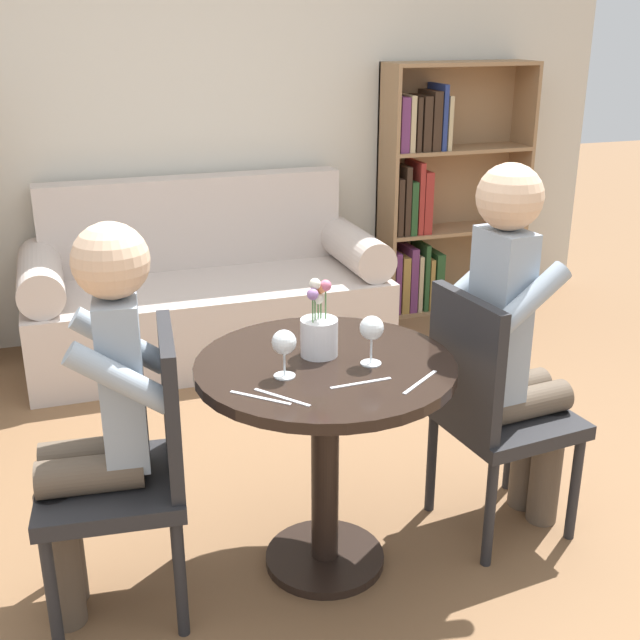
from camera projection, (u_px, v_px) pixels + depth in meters
name	position (u px, v px, depth m)	size (l,w,h in m)	color
ground_plane	(325.00, 561.00, 2.72)	(16.00, 16.00, 0.00)	brown
back_wall	(181.00, 93.00, 4.36)	(5.20, 0.05, 2.70)	beige
round_table	(325.00, 414.00, 2.52)	(0.81, 0.81, 0.74)	black
couch	(206.00, 297.00, 4.35)	(1.89, 0.80, 0.92)	beige
bookshelf_right	(433.00, 197.00, 4.89)	(0.92, 0.28, 1.50)	#93704C
chair_left	(134.00, 463.00, 2.37)	(0.46, 0.46, 0.90)	#232326
chair_right	(490.00, 405.00, 2.72)	(0.46, 0.46, 0.90)	#232326
person_left	(98.00, 414.00, 2.30)	(0.44, 0.37, 1.22)	brown
person_right	(515.00, 343.00, 2.69)	(0.44, 0.37, 1.31)	brown
wine_glass_left	(284.00, 344.00, 2.32)	(0.07, 0.07, 0.15)	white
wine_glass_right	(372.00, 329.00, 2.41)	(0.07, 0.07, 0.15)	white
flower_vase	(319.00, 331.00, 2.48)	(0.12, 0.12, 0.25)	silver
knife_left_setting	(260.00, 398.00, 2.22)	(0.14, 0.14, 0.00)	silver
fork_left_setting	(282.00, 397.00, 2.23)	(0.12, 0.16, 0.00)	silver
knife_right_setting	(361.00, 383.00, 2.31)	(0.19, 0.02, 0.00)	silver
fork_right_setting	(420.00, 382.00, 2.32)	(0.16, 0.12, 0.00)	silver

